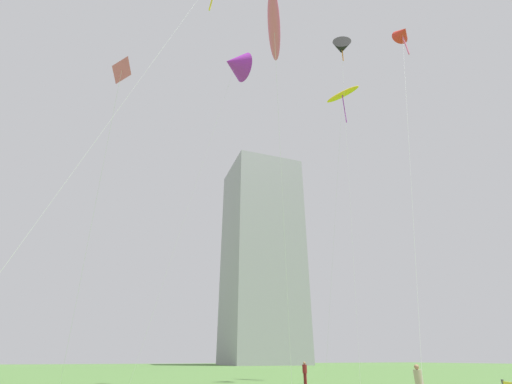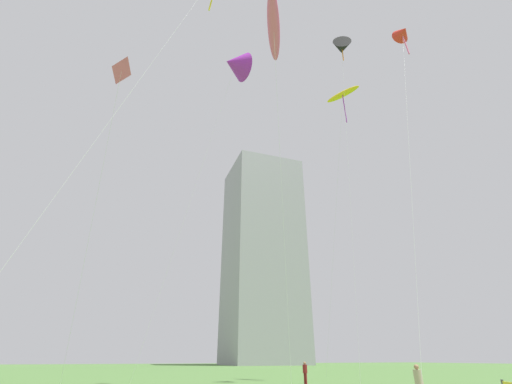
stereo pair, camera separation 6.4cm
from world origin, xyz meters
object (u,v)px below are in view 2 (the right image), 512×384
Objects in this scene: kite_flying_0 at (274,27)px; kite_flying_4 at (236,64)px; kite_flying_5 at (343,95)px; distant_highrise_0 at (262,256)px; kite_flying_6 at (342,47)px; person_standing_0 at (419,381)px; person_standing_2 at (305,371)px; kite_flying_1 at (403,33)px; kite_flying_3 at (121,74)px.

kite_flying_0 is 0.68× the size of kite_flying_4.
distant_highrise_0 is at bearing 72.70° from kite_flying_5.
kite_flying_0 is 0.57× the size of kite_flying_6.
person_standing_0 is 1.00× the size of person_standing_2.
person_standing_2 reaches higher than person_standing_0.
person_standing_2 is at bearing 18.59° from kite_flying_4.
distant_highrise_0 is at bearing 73.26° from kite_flying_1.
person_standing_2 is at bearing -108.41° from distant_highrise_0.
kite_flying_6 reaches higher than kite_flying_0.
kite_flying_0 is 0.73× the size of kite_flying_1.
kite_flying_4 is at bearing -165.93° from person_standing_0.
kite_flying_3 reaches higher than person_standing_2.
kite_flying_4 is (-5.12, 11.00, 26.85)m from person_standing_0.
person_standing_2 is 0.05× the size of kite_flying_4.
kite_flying_1 is at bearing -102.75° from kite_flying_5.
kite_flying_5 is at bearing 6.31° from kite_flying_4.
distant_highrise_0 is at bearing 149.06° from person_standing_0.
kite_flying_6 is (0.66, 8.25, 7.24)m from kite_flying_1.
person_standing_2 is at bearing 159.74° from person_standing_0.
kite_flying_5 reaches higher than kite_flying_3.
kite_flying_5 is (6.67, -0.92, 29.13)m from person_standing_2.
kite_flying_6 is 0.52× the size of distant_highrise_0.
kite_flying_4 is (-7.34, -2.47, 26.85)m from person_standing_2.
distant_highrise_0 is (33.97, 93.06, 32.54)m from person_standing_0.
kite_flying_0 is at bearing -42.60° from person_standing_2.
distant_highrise_0 is at bearing 66.51° from kite_flying_0.
distant_highrise_0 is (31.74, 79.59, 32.53)m from person_standing_2.
person_standing_0 is 0.06× the size of kite_flying_1.
kite_flying_1 is (4.09, -12.36, 25.58)m from person_standing_2.
kite_flying_1 reaches higher than kite_flying_0.
kite_flying_1 is 22.90m from kite_flying_3.
kite_flying_5 is 0.46× the size of distant_highrise_0.
kite_flying_4 is 13.58m from kite_flying_6.
person_standing_0 is 0.08× the size of kite_flying_3.
kite_flying_4 reaches higher than kite_flying_3.
kite_flying_0 is (-8.97, -14.10, 17.98)m from person_standing_2.
kite_flying_4 is at bearing -112.13° from distant_highrise_0.
kite_flying_1 is 1.44× the size of kite_flying_3.
person_standing_0 is 0.08× the size of kite_flying_0.
kite_flying_1 is at bearing 8.15° from person_standing_2.
kite_flying_3 is 26.93m from kite_flying_5.
kite_flying_4 is (1.62, 11.63, 8.87)m from kite_flying_0.
kite_flying_1 is at bearing -94.57° from kite_flying_6.
distant_highrise_0 is (27.66, 91.95, 6.95)m from kite_flying_1.
kite_flying_3 is 0.54× the size of kite_flying_6.
person_standing_2 is at bearing 23.72° from kite_flying_3.
kite_flying_5 is at bearing 72.01° from person_standing_2.
person_standing_0 is at bearing -65.04° from kite_flying_4.
kite_flying_3 is 0.62× the size of kite_flying_5.
kite_flying_6 is at bearing -7.70° from kite_flying_4.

